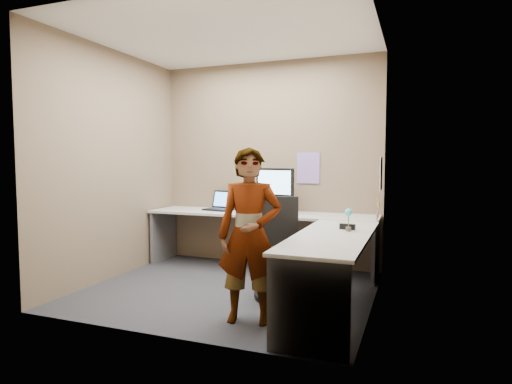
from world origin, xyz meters
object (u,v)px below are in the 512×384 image
at_px(monitor, 275,185).
at_px(office_chair, 280,257).
at_px(person, 250,236).
at_px(desk, 278,233).

distance_m(monitor, office_chair, 1.28).
distance_m(monitor, person, 1.82).
height_order(desk, office_chair, office_chair).
relative_size(desk, person, 1.98).
relative_size(office_chair, person, 0.66).
relative_size(desk, monitor, 5.67).
xyz_separation_m(desk, office_chair, (0.14, -0.40, -0.18)).
xyz_separation_m(desk, monitor, (-0.24, 0.61, 0.50)).
height_order(desk, monitor, monitor).
bearing_deg(monitor, desk, -55.28).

